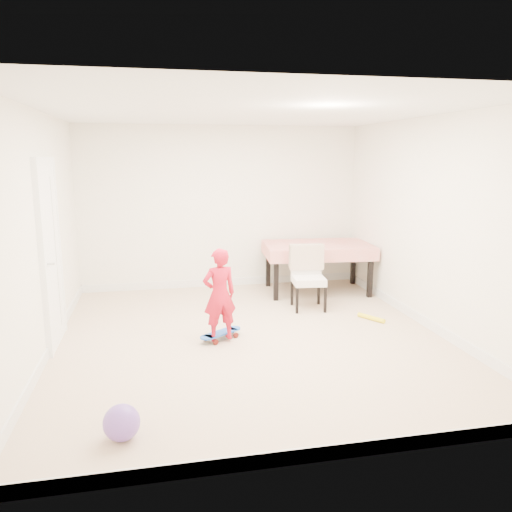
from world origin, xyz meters
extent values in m
plane|color=#C8AA8B|center=(0.00, 0.00, 0.00)|extent=(5.00, 5.00, 0.00)
cube|color=silver|center=(0.00, 0.00, 2.58)|extent=(4.50, 5.00, 0.04)
cube|color=white|center=(0.00, 2.48, 1.30)|extent=(4.50, 0.04, 2.60)
cube|color=white|center=(0.00, -2.48, 1.30)|extent=(4.50, 0.04, 2.60)
cube|color=white|center=(-2.23, 0.00, 1.30)|extent=(0.04, 5.00, 2.60)
cube|color=white|center=(2.23, 0.00, 1.30)|extent=(0.04, 5.00, 2.60)
cube|color=white|center=(-2.22, 0.30, 1.02)|extent=(0.11, 0.94, 2.11)
cube|color=white|center=(0.00, 2.49, 0.06)|extent=(4.50, 0.02, 0.12)
cube|color=white|center=(0.00, -2.49, 0.06)|extent=(4.50, 0.02, 0.12)
cube|color=white|center=(-2.24, 0.00, 0.06)|extent=(0.02, 5.00, 0.12)
cube|color=white|center=(2.24, 0.00, 0.06)|extent=(0.02, 5.00, 0.12)
imported|color=red|center=(-0.38, -0.05, 0.54)|extent=(0.44, 0.33, 1.07)
sphere|color=#724BB4|center=(-1.37, -1.92, 0.14)|extent=(0.28, 0.28, 0.28)
cylinder|color=yellow|center=(1.68, 0.33, 0.03)|extent=(0.26, 0.37, 0.06)
camera|label=1|loc=(-1.07, -5.51, 2.12)|focal=35.00mm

